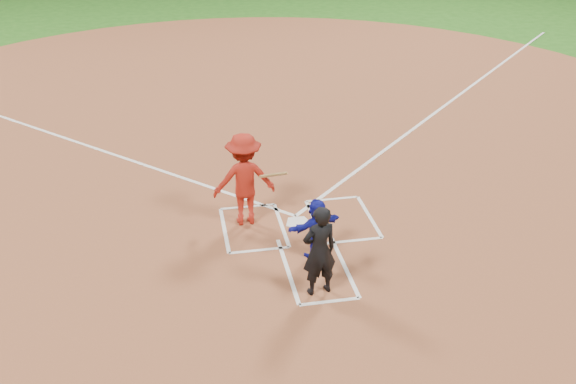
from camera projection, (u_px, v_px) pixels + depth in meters
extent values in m
plane|color=#215916|center=(298.00, 223.00, 13.80)|extent=(120.00, 120.00, 0.00)
cylinder|color=brown|center=(258.00, 122.00, 19.02)|extent=(28.00, 28.00, 0.01)
cylinder|color=white|center=(298.00, 223.00, 13.79)|extent=(0.60, 0.60, 0.02)
imported|color=#121598|center=(317.00, 228.00, 12.41)|extent=(1.20, 0.71, 1.23)
imported|color=black|center=(319.00, 251.00, 11.22)|extent=(0.71, 0.54, 1.75)
cube|color=white|center=(248.00, 207.00, 14.43)|extent=(1.22, 0.08, 0.01)
cube|color=white|center=(259.00, 250.00, 12.83)|extent=(1.22, 0.08, 0.01)
cube|color=white|center=(281.00, 224.00, 13.73)|extent=(0.08, 1.83, 0.01)
cube|color=white|center=(225.00, 230.00, 13.53)|extent=(0.08, 1.83, 0.01)
cube|color=white|center=(332.00, 199.00, 14.75)|extent=(1.22, 0.08, 0.01)
cube|color=white|center=(354.00, 241.00, 13.15)|extent=(1.22, 0.08, 0.01)
cube|color=white|center=(315.00, 221.00, 13.85)|extent=(0.08, 1.83, 0.01)
cube|color=white|center=(369.00, 216.00, 14.05)|extent=(0.08, 1.83, 0.01)
cube|color=white|center=(288.00, 270.00, 12.22)|extent=(0.08, 2.20, 0.01)
cube|color=white|center=(343.00, 264.00, 12.40)|extent=(0.08, 2.20, 0.01)
cube|color=white|center=(330.00, 302.00, 11.35)|extent=(1.10, 0.08, 0.01)
cube|color=white|center=(462.00, 93.00, 21.36)|extent=(14.21, 14.21, 0.01)
cube|color=white|center=(16.00, 122.00, 19.05)|extent=(14.21, 14.21, 0.01)
imported|color=#A31D12|center=(244.00, 179.00, 13.38)|extent=(1.34, 0.80, 2.03)
cylinder|color=olive|center=(274.00, 175.00, 13.29)|extent=(0.70, 0.57, 0.28)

